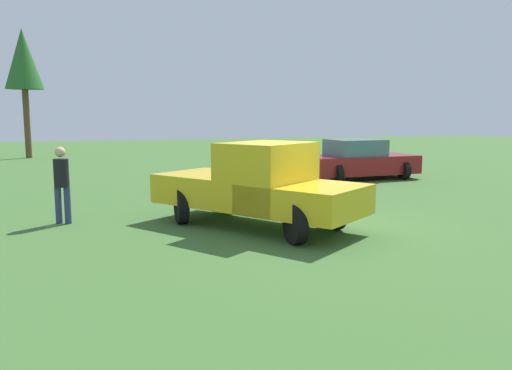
{
  "coord_description": "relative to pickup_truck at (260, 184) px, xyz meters",
  "views": [
    {
      "loc": [
        -9.61,
        4.16,
        2.38
      ],
      "look_at": [
        0.42,
        0.83,
        0.9
      ],
      "focal_mm": 35.12,
      "sensor_mm": 36.0,
      "label": 1
    }
  ],
  "objects": [
    {
      "name": "pickup_truck",
      "position": [
        0.0,
        0.0,
        0.0
      ],
      "size": [
        4.86,
        4.14,
        1.82
      ],
      "rotation": [
        0.0,
        0.0,
        0.61
      ],
      "color": "black",
      "rests_on": "ground_plane"
    },
    {
      "name": "sedan_near",
      "position": [
        6.57,
        -6.13,
        -0.25
      ],
      "size": [
        2.4,
        4.39,
        1.49
      ],
      "rotation": [
        0.0,
        0.0,
        4.77
      ],
      "color": "black",
      "rests_on": "ground_plane"
    },
    {
      "name": "ground_plane",
      "position": [
        -0.32,
        -0.76,
        -0.94
      ],
      "size": [
        80.0,
        80.0,
        0.0
      ],
      "primitive_type": "plane",
      "color": "#3D662D"
    },
    {
      "name": "person_bystander",
      "position": [
        1.69,
        4.02,
        0.02
      ],
      "size": [
        0.4,
        0.4,
        1.7
      ],
      "rotation": [
        0.0,
        0.0,
        5.99
      ],
      "color": "navy",
      "rests_on": "ground_plane"
    },
    {
      "name": "tree_back_right",
      "position": [
        20.67,
        6.66,
        4.38
      ],
      "size": [
        2.01,
        2.01,
        7.06
      ],
      "color": "brown",
      "rests_on": "ground_plane"
    }
  ]
}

